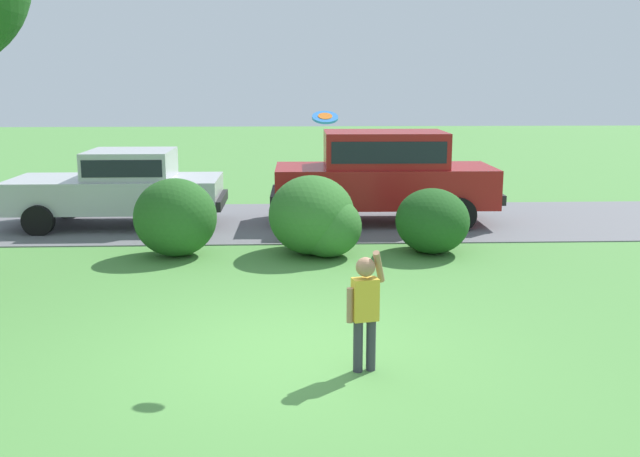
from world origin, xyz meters
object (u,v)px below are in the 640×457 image
(parked_sedan, at_px, (121,185))
(frisbee, at_px, (325,117))
(child_thrower, at_px, (365,304))
(parked_suv, at_px, (384,172))

(parked_sedan, relative_size, frisbee, 15.61)
(child_thrower, relative_size, frisbee, 4.56)
(parked_sedan, bearing_deg, child_thrower, -61.72)
(parked_suv, relative_size, frisbee, 16.76)
(parked_sedan, bearing_deg, parked_suv, 0.92)
(child_thrower, xyz_separation_m, frisbee, (-0.37, 0.77, 1.85))
(parked_suv, relative_size, child_thrower, 3.67)
(parked_suv, bearing_deg, parked_sedan, -179.08)
(parked_sedan, distance_m, parked_suv, 5.43)
(parked_sedan, height_order, frisbee, frisbee)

